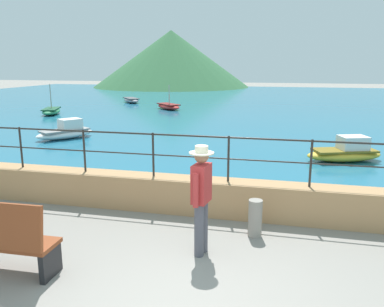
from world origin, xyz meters
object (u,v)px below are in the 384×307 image
boat_0 (131,100)px  boat_5 (51,111)px  boat_1 (169,106)px  boat_2 (346,152)px  boat_4 (66,132)px  bollard (255,218)px  person_walking (201,195)px

boat_0 → boat_5: 7.99m
boat_1 → boat_2: (9.27, -12.07, 0.07)m
boat_0 → boat_1: boat_1 is taller
boat_1 → boat_4: (-0.98, -10.72, 0.07)m
bollard → boat_1: bearing=111.3°
person_walking → bollard: (0.78, 0.84, -0.65)m
boat_1 → boat_5: size_ratio=0.92×
person_walking → boat_2: person_walking is taller
bollard → boat_4: (-8.01, 7.29, -0.00)m
boat_4 → boat_5: (-4.89, 6.60, -0.07)m
person_walking → boat_1: 19.87m
boat_0 → boat_2: 20.62m
boat_4 → boat_5: bearing=126.6°
boat_2 → boat_5: size_ratio=1.00×
boat_2 → boat_4: bearing=172.5°
boat_0 → boat_4: bearing=-77.9°
bollard → boat_0: size_ratio=0.28×
boat_1 → boat_4: bearing=-95.2°
boat_0 → boat_1: 5.47m
boat_0 → boat_1: (4.07, -3.66, 0.00)m
boat_1 → boat_5: boat_5 is taller
boat_0 → boat_4: 14.71m
bollard → boat_1: (-7.03, 18.01, -0.07)m
boat_4 → boat_5: size_ratio=0.97×
person_walking → bollard: size_ratio=2.64×
boat_0 → boat_2: (13.33, -15.74, 0.07)m
boat_2 → boat_4: same height
boat_4 → boat_0: bearing=102.1°
person_walking → boat_0: person_walking is taller
bollard → boat_1: size_ratio=0.29×
bollard → boat_4: boat_4 is taller
boat_4 → boat_5: 8.22m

